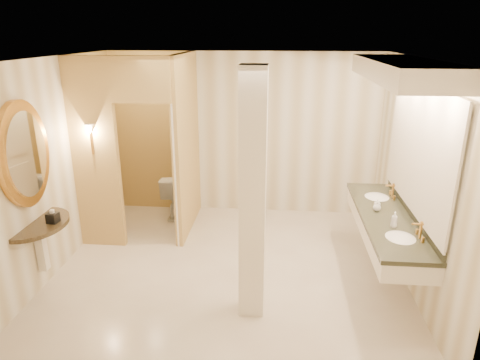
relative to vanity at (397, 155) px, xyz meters
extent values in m
plane|color=silver|center=(-1.98, 0.08, -1.63)|extent=(4.50, 4.50, 0.00)
plane|color=silver|center=(-1.98, 0.08, 1.07)|extent=(4.50, 4.50, 0.00)
cube|color=silver|center=(-1.98, 2.08, -0.28)|extent=(4.50, 0.02, 2.70)
cube|color=silver|center=(-1.98, -1.92, -0.28)|extent=(4.50, 0.02, 2.70)
cube|color=silver|center=(-4.23, 0.08, -0.28)|extent=(0.02, 4.00, 2.70)
cube|color=silver|center=(0.27, 0.08, -0.28)|extent=(0.02, 4.00, 2.70)
cube|color=tan|center=(-2.78, 1.33, -0.28)|extent=(0.10, 1.50, 2.70)
cube|color=tan|center=(-3.90, 0.58, -0.28)|extent=(0.65, 0.10, 2.70)
cube|color=tan|center=(-3.18, 0.58, 0.77)|extent=(0.80, 0.10, 0.60)
cube|color=white|center=(-2.87, 0.97, -0.58)|extent=(0.23, 0.79, 2.10)
cylinder|color=#B7843A|center=(-3.90, 0.51, -0.08)|extent=(0.03, 0.03, 0.30)
cone|color=white|center=(-3.90, 0.51, 0.12)|extent=(0.14, 0.14, 0.14)
cube|color=white|center=(-0.03, 0.00, -0.90)|extent=(0.60, 2.24, 0.24)
cube|color=black|center=(-0.03, 0.00, -0.78)|extent=(0.64, 2.28, 0.05)
cube|color=black|center=(0.25, 0.00, -0.71)|extent=(0.03, 2.24, 0.10)
ellipsoid|color=white|center=(-0.03, -0.61, -0.80)|extent=(0.40, 0.44, 0.15)
cylinder|color=#B7843A|center=(0.17, -0.61, -0.67)|extent=(0.03, 0.03, 0.22)
ellipsoid|color=white|center=(-0.03, 0.61, -0.80)|extent=(0.40, 0.44, 0.15)
cylinder|color=#B7843A|center=(0.17, 0.61, -0.67)|extent=(0.03, 0.03, 0.22)
cube|color=white|center=(0.25, 0.00, 0.07)|extent=(0.03, 2.24, 1.40)
cube|color=white|center=(-0.03, 0.00, 0.96)|extent=(0.75, 2.44, 0.22)
cylinder|color=black|center=(-4.21, -0.59, -0.78)|extent=(0.93, 0.93, 0.05)
cube|color=white|center=(-4.17, -0.59, -1.08)|extent=(0.10, 0.10, 0.60)
cylinder|color=gold|center=(-4.19, -0.59, 0.07)|extent=(0.07, 0.93, 0.93)
cylinder|color=white|center=(-4.15, -0.59, 0.07)|extent=(0.02, 0.74, 0.74)
cube|color=white|center=(-1.63, -0.82, -0.28)|extent=(0.27, 0.27, 2.70)
cube|color=black|center=(-3.98, -0.58, -0.69)|extent=(0.13, 0.13, 0.12)
imported|color=white|center=(-3.08, 1.73, -1.25)|extent=(0.46, 0.76, 0.75)
imported|color=beige|center=(-0.13, 0.15, -0.68)|extent=(0.07, 0.07, 0.14)
imported|color=silver|center=(-0.13, 0.12, -0.69)|extent=(0.11, 0.11, 0.12)
imported|color=#C6B28C|center=(-0.04, -0.35, -0.66)|extent=(0.10, 0.10, 0.19)
camera|label=1|loc=(-1.39, -4.92, 1.36)|focal=32.00mm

